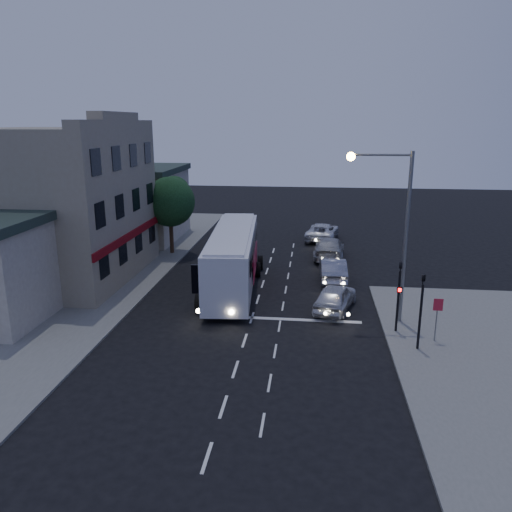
# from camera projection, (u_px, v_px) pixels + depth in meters

# --- Properties ---
(ground) EXTENTS (120.00, 120.00, 0.00)m
(ground) POSITION_uv_depth(u_px,v_px,m) (247.00, 332.00, 25.72)
(ground) COLOR black
(sidewalk_far) EXTENTS (12.00, 50.00, 0.12)m
(sidewalk_far) POSITION_uv_depth(u_px,v_px,m) (78.00, 277.00, 34.80)
(sidewalk_far) COLOR slate
(sidewalk_far) RESTS_ON ground
(road_markings) EXTENTS (8.00, 30.55, 0.01)m
(road_markings) POSITION_uv_depth(u_px,v_px,m) (277.00, 310.00, 28.75)
(road_markings) COLOR silver
(road_markings) RESTS_ON ground
(tour_bus) EXTENTS (3.56, 12.69, 3.84)m
(tour_bus) POSITION_uv_depth(u_px,v_px,m) (233.00, 257.00, 32.09)
(tour_bus) COLOR silver
(tour_bus) RESTS_ON ground
(car_suv) EXTENTS (2.95, 4.78, 1.52)m
(car_suv) POSITION_uv_depth(u_px,v_px,m) (335.00, 297.00, 28.66)
(car_suv) COLOR silver
(car_suv) RESTS_ON ground
(car_sedan_a) EXTENTS (1.81, 4.86, 1.59)m
(car_sedan_a) POSITION_uv_depth(u_px,v_px,m) (333.00, 270.00, 33.86)
(car_sedan_a) COLOR #90909C
(car_sedan_a) RESTS_ON ground
(car_sedan_b) EXTENTS (2.67, 5.76, 1.63)m
(car_sedan_b) POSITION_uv_depth(u_px,v_px,m) (329.00, 248.00, 39.62)
(car_sedan_b) COLOR #A1A1A1
(car_sedan_b) RESTS_ON ground
(car_sedan_c) EXTENTS (3.33, 5.89, 1.55)m
(car_sedan_c) POSITION_uv_depth(u_px,v_px,m) (322.00, 232.00, 45.65)
(car_sedan_c) COLOR silver
(car_sedan_c) RESTS_ON ground
(traffic_signal_main) EXTENTS (0.25, 0.35, 4.10)m
(traffic_signal_main) POSITION_uv_depth(u_px,v_px,m) (399.00, 288.00, 25.00)
(traffic_signal_main) COLOR black
(traffic_signal_main) RESTS_ON sidewalk_near
(traffic_signal_side) EXTENTS (0.18, 0.15, 4.10)m
(traffic_signal_side) POSITION_uv_depth(u_px,v_px,m) (421.00, 303.00, 23.03)
(traffic_signal_side) COLOR black
(traffic_signal_side) RESTS_ON sidewalk_near
(regulatory_sign) EXTENTS (0.45, 0.12, 2.20)m
(regulatory_sign) POSITION_uv_depth(u_px,v_px,m) (437.00, 313.00, 24.06)
(regulatory_sign) COLOR slate
(regulatory_sign) RESTS_ON sidewalk_near
(streetlight) EXTENTS (3.32, 0.44, 9.00)m
(streetlight) POSITION_uv_depth(u_px,v_px,m) (394.00, 218.00, 25.53)
(streetlight) COLOR slate
(streetlight) RESTS_ON sidewalk_near
(main_building) EXTENTS (10.12, 12.00, 11.00)m
(main_building) POSITION_uv_depth(u_px,v_px,m) (57.00, 204.00, 33.58)
(main_building) COLOR gray
(main_building) RESTS_ON sidewalk_far
(low_building_north) EXTENTS (9.40, 9.40, 6.50)m
(low_building_north) POSITION_uv_depth(u_px,v_px,m) (129.00, 202.00, 45.50)
(low_building_north) COLOR #A0978A
(low_building_north) RESTS_ON sidewalk_far
(street_tree) EXTENTS (4.00, 4.00, 6.20)m
(street_tree) POSITION_uv_depth(u_px,v_px,m) (170.00, 199.00, 39.86)
(street_tree) COLOR black
(street_tree) RESTS_ON sidewalk_far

